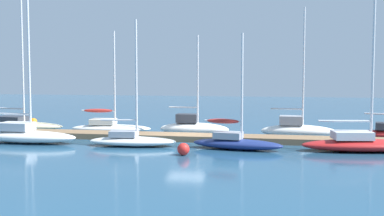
{
  "coord_description": "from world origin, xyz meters",
  "views": [
    {
      "loc": [
        6.24,
        -29.93,
        4.42
      ],
      "look_at": [
        0.0,
        2.0,
        2.0
      ],
      "focal_mm": 43.25,
      "sensor_mm": 36.0,
      "label": 1
    }
  ],
  "objects_px": {
    "sailboat_4": "(193,127)",
    "mooring_buoy_red": "(183,149)",
    "sailboat_6": "(298,129)",
    "sailboat_7": "(363,142)",
    "sailboat_0": "(19,123)",
    "sailboat_1": "(25,134)",
    "mooring_buoy_orange": "(33,122)",
    "sailboat_5": "(236,141)",
    "sailboat_3": "(132,139)",
    "sailboat_2": "(110,126)"
  },
  "relations": [
    {
      "from": "sailboat_4",
      "to": "mooring_buoy_red",
      "type": "height_order",
      "value": "sailboat_4"
    },
    {
      "from": "sailboat_6",
      "to": "sailboat_7",
      "type": "bearing_deg",
      "value": -51.54
    },
    {
      "from": "sailboat_0",
      "to": "sailboat_7",
      "type": "xyz_separation_m",
      "value": [
        25.06,
        -5.75,
        0.05
      ]
    },
    {
      "from": "sailboat_1",
      "to": "mooring_buoy_red",
      "type": "bearing_deg",
      "value": -12.32
    },
    {
      "from": "sailboat_7",
      "to": "mooring_buoy_orange",
      "type": "xyz_separation_m",
      "value": [
        -25.41,
        8.48,
        -0.22
      ]
    },
    {
      "from": "sailboat_1",
      "to": "sailboat_6",
      "type": "relative_size",
      "value": 1.1
    },
    {
      "from": "sailboat_6",
      "to": "mooring_buoy_orange",
      "type": "bearing_deg",
      "value": 172.83
    },
    {
      "from": "sailboat_7",
      "to": "sailboat_5",
      "type": "bearing_deg",
      "value": 176.13
    },
    {
      "from": "mooring_buoy_red",
      "to": "sailboat_7",
      "type": "bearing_deg",
      "value": 18.09
    },
    {
      "from": "sailboat_5",
      "to": "sailboat_6",
      "type": "distance_m",
      "value": 6.59
    },
    {
      "from": "sailboat_3",
      "to": "sailboat_5",
      "type": "relative_size",
      "value": 1.14
    },
    {
      "from": "sailboat_2",
      "to": "mooring_buoy_orange",
      "type": "relative_size",
      "value": 11.89
    },
    {
      "from": "sailboat_3",
      "to": "mooring_buoy_red",
      "type": "bearing_deg",
      "value": -39.23
    },
    {
      "from": "sailboat_2",
      "to": "sailboat_4",
      "type": "height_order",
      "value": "sailboat_2"
    },
    {
      "from": "sailboat_2",
      "to": "mooring_buoy_red",
      "type": "relative_size",
      "value": 11.26
    },
    {
      "from": "sailboat_1",
      "to": "sailboat_5",
      "type": "height_order",
      "value": "sailboat_1"
    },
    {
      "from": "sailboat_2",
      "to": "sailboat_6",
      "type": "relative_size",
      "value": 0.85
    },
    {
      "from": "sailboat_4",
      "to": "sailboat_6",
      "type": "xyz_separation_m",
      "value": [
        7.27,
        0.09,
        0.01
      ]
    },
    {
      "from": "sailboat_1",
      "to": "sailboat_2",
      "type": "bearing_deg",
      "value": 59.71
    },
    {
      "from": "sailboat_2",
      "to": "sailboat_5",
      "type": "bearing_deg",
      "value": -35.71
    },
    {
      "from": "sailboat_0",
      "to": "sailboat_5",
      "type": "xyz_separation_m",
      "value": [
        17.86,
        -6.41,
        -0.02
      ]
    },
    {
      "from": "sailboat_3",
      "to": "sailboat_6",
      "type": "bearing_deg",
      "value": 22.84
    },
    {
      "from": "sailboat_2",
      "to": "sailboat_3",
      "type": "relative_size",
      "value": 0.98
    },
    {
      "from": "sailboat_6",
      "to": "mooring_buoy_orange",
      "type": "xyz_separation_m",
      "value": [
        -21.93,
        3.7,
        -0.31
      ]
    },
    {
      "from": "sailboat_6",
      "to": "sailboat_1",
      "type": "bearing_deg",
      "value": -159.89
    },
    {
      "from": "sailboat_0",
      "to": "sailboat_4",
      "type": "height_order",
      "value": "sailboat_0"
    },
    {
      "from": "sailboat_2",
      "to": "sailboat_4",
      "type": "xyz_separation_m",
      "value": [
        6.46,
        -0.44,
        0.15
      ]
    },
    {
      "from": "sailboat_0",
      "to": "mooring_buoy_orange",
      "type": "bearing_deg",
      "value": 102.98
    },
    {
      "from": "sailboat_1",
      "to": "sailboat_7",
      "type": "xyz_separation_m",
      "value": [
        20.69,
        0.72,
        -0.01
      ]
    },
    {
      "from": "sailboat_2",
      "to": "sailboat_6",
      "type": "bearing_deg",
      "value": -7.16
    },
    {
      "from": "mooring_buoy_orange",
      "to": "sailboat_2",
      "type": "bearing_deg",
      "value": -22.2
    },
    {
      "from": "sailboat_2",
      "to": "sailboat_7",
      "type": "relative_size",
      "value": 0.63
    },
    {
      "from": "mooring_buoy_orange",
      "to": "mooring_buoy_red",
      "type": "height_order",
      "value": "mooring_buoy_red"
    },
    {
      "from": "sailboat_0",
      "to": "sailboat_3",
      "type": "xyz_separation_m",
      "value": [
        11.49,
        -6.41,
        -0.07
      ]
    },
    {
      "from": "sailboat_3",
      "to": "sailboat_6",
      "type": "height_order",
      "value": "sailboat_6"
    },
    {
      "from": "sailboat_4",
      "to": "sailboat_3",
      "type": "bearing_deg",
      "value": -117.12
    },
    {
      "from": "sailboat_0",
      "to": "sailboat_1",
      "type": "bearing_deg",
      "value": -50.27
    },
    {
      "from": "sailboat_5",
      "to": "sailboat_7",
      "type": "xyz_separation_m",
      "value": [
        7.2,
        0.66,
        0.07
      ]
    },
    {
      "from": "sailboat_4",
      "to": "sailboat_5",
      "type": "distance_m",
      "value": 6.41
    },
    {
      "from": "sailboat_6",
      "to": "sailboat_7",
      "type": "distance_m",
      "value": 5.91
    },
    {
      "from": "sailboat_5",
      "to": "mooring_buoy_red",
      "type": "bearing_deg",
      "value": -126.57
    },
    {
      "from": "sailboat_2",
      "to": "mooring_buoy_red",
      "type": "xyz_separation_m",
      "value": [
        7.43,
        -8.32,
        -0.14
      ]
    },
    {
      "from": "sailboat_0",
      "to": "mooring_buoy_red",
      "type": "relative_size",
      "value": 17.54
    },
    {
      "from": "mooring_buoy_red",
      "to": "sailboat_3",
      "type": "bearing_deg",
      "value": 146.21
    },
    {
      "from": "sailboat_1",
      "to": "sailboat_4",
      "type": "bearing_deg",
      "value": 29.0
    },
    {
      "from": "sailboat_0",
      "to": "mooring_buoy_orange",
      "type": "height_order",
      "value": "sailboat_0"
    },
    {
      "from": "sailboat_3",
      "to": "mooring_buoy_orange",
      "type": "distance_m",
      "value": 14.95
    },
    {
      "from": "sailboat_5",
      "to": "sailboat_6",
      "type": "height_order",
      "value": "sailboat_6"
    },
    {
      "from": "sailboat_2",
      "to": "mooring_buoy_red",
      "type": "height_order",
      "value": "sailboat_2"
    },
    {
      "from": "sailboat_3",
      "to": "sailboat_4",
      "type": "height_order",
      "value": "sailboat_3"
    }
  ]
}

